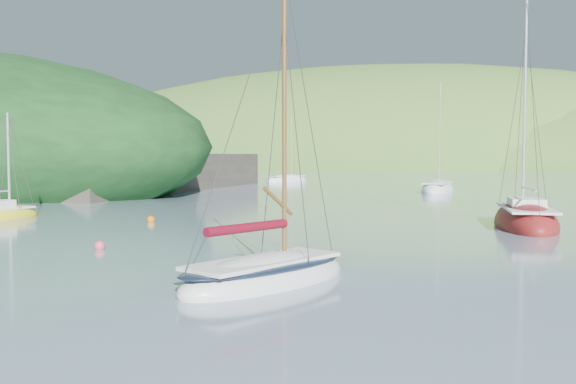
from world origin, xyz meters
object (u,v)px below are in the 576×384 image
at_px(daysailer_white, 267,276).
at_px(distant_sloop_c, 287,181).
at_px(distant_sloop_a, 437,190).
at_px(sloop_red, 525,223).
at_px(sailboat_yellow, 1,216).

relative_size(daysailer_white, distant_sloop_c, 0.97).
relative_size(distant_sloop_a, distant_sloop_c, 1.20).
bearing_deg(distant_sloop_c, sloop_red, -28.73).
relative_size(sloop_red, distant_sloop_a, 1.06).
distance_m(distant_sloop_a, distant_sloop_c, 26.46).
relative_size(sailboat_yellow, distant_sloop_a, 0.56).
distance_m(daysailer_white, sailboat_yellow, 22.18).
relative_size(sailboat_yellow, distant_sloop_c, 0.68).
bearing_deg(sloop_red, distant_sloop_a, 96.97).
height_order(sloop_red, distant_sloop_c, sloop_red).
bearing_deg(distant_sloop_a, distant_sloop_c, 141.78).
relative_size(sloop_red, sailboat_yellow, 1.88).
bearing_deg(distant_sloop_a, sloop_red, -74.35).
xyz_separation_m(daysailer_white, distant_sloop_a, (-6.36, 43.22, -0.02)).
bearing_deg(sloop_red, distant_sloop_c, 114.38).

